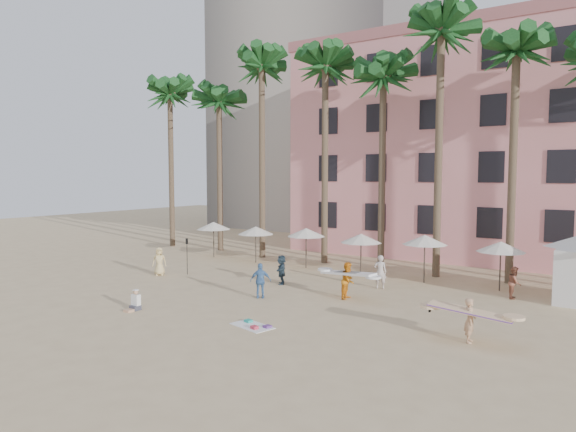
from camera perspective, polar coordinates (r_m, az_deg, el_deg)
The scene contains 11 objects.
ground at distance 21.03m, azimuth -4.75°, elevation -12.29°, with size 120.00×120.00×0.00m, color #D1B789.
pink_hotel at distance 42.10m, azimuth 26.45°, elevation 6.71°, with size 35.00×14.00×16.00m, color pink.
grey_tower at distance 64.62m, azimuth 4.38°, elevation 21.60°, with size 22.00×18.00×50.00m, color #A89E8E.
palm_row at distance 33.69m, azimuth 12.67°, elevation 16.25°, with size 44.40×5.40×16.30m.
umbrella_row at distance 32.43m, azimuth 4.94°, elevation -2.09°, with size 22.50×2.70×2.73m.
beach_towel at distance 21.22m, azimuth -3.85°, elevation -12.04°, with size 1.99×1.40×0.14m.
carrier_yellow at distance 20.13m, azimuth 19.57°, elevation -10.54°, with size 2.96×0.87×1.64m.
carrier_white at distance 25.61m, azimuth 6.69°, elevation -7.00°, with size 2.97×1.16×1.82m.
beachgoers at distance 27.90m, azimuth 1.71°, elevation -6.26°, with size 19.92×7.83×1.82m.
paddle at distance 32.03m, azimuth -11.16°, elevation -3.91°, with size 0.18×0.04×2.23m.
seated_man at distance 24.47m, azimuth -16.67°, elevation -9.27°, with size 0.41×0.72×0.93m.
Camera 1 is at (12.61, -15.68, 6.11)m, focal length 32.00 mm.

